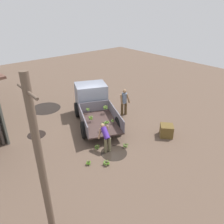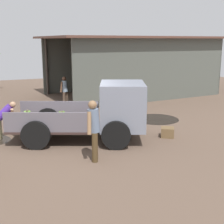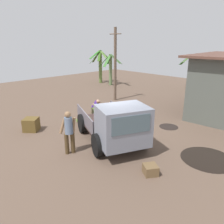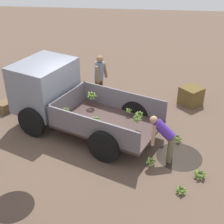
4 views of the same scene
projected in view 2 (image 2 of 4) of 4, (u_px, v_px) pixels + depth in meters
ground at (74, 137)px, 11.02m from camera, size 36.00×36.00×0.00m
mud_patch_1 at (82, 116)px, 14.09m from camera, size 0.98×0.98×0.01m
mud_patch_2 at (156, 119)px, 13.54m from camera, size 1.99×1.99×0.01m
cargo_truck at (109, 110)px, 10.51m from camera, size 4.83×3.46×1.97m
warehouse_shed at (138, 53)px, 19.48m from camera, size 11.09×7.02×3.57m
banana_palm_2 at (87, 65)px, 24.59m from camera, size 2.06×2.29×2.69m
person_foreground_visitor at (94, 128)px, 8.67m from camera, size 0.51×0.63×1.74m
person_worker_loading at (4, 117)px, 10.74m from camera, size 0.71×0.64×1.29m
person_bystander_near_shed at (65, 90)px, 16.15m from camera, size 0.52×0.54×1.52m
banana_bunch_on_ground_2 at (14, 131)px, 11.27m from camera, size 0.25×0.25×0.21m
wooden_crate_1 at (167, 132)px, 11.01m from camera, size 0.62×0.62×0.34m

